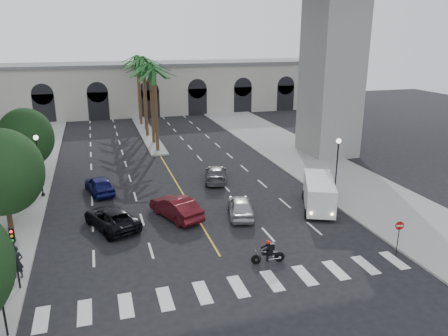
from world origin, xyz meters
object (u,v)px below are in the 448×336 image
Objects in this scene: car_b at (176,207)px; car_c at (111,218)px; lamp_post_right at (337,165)px; car_d at (216,174)px; lamp_post_left_far at (39,161)px; traffic_signal_far at (14,248)px; pedestrian_a at (17,262)px; do_not_enter_sign at (399,231)px; cargo_van at (319,193)px; car_e at (99,185)px; motorcycle_rider at (269,252)px; car_a at (241,206)px; traffic_signal_near at (0,290)px.

car_c is at bearing -17.42° from car_b.
lamp_post_right is 1.10× the size of car_d.
lamp_post_left_far is 1.47× the size of traffic_signal_far.
do_not_enter_sign is (22.00, -3.65, 0.56)m from pedestrian_a.
car_c is (-17.59, 0.26, -2.49)m from lamp_post_right.
car_e is at bearing 176.29° from cargo_van.
cargo_van is 21.45m from pedestrian_a.
car_d is (1.05, 15.56, 0.03)m from motorcycle_rider.
car_c is at bearing 9.45° from car_a.
motorcycle_rider is 0.39× the size of car_c.
car_e is 24.03m from do_not_enter_sign.
cargo_van is (10.98, -1.50, 0.52)m from car_b.
car_c is 1.08× the size of car_d.
car_c is at bearing 64.57° from traffic_signal_near.
car_d is (15.03, -0.00, -2.51)m from lamp_post_left_far.
lamp_post_left_far is 24.16m from lamp_post_right.
lamp_post_right is 1.17× the size of car_e.
lamp_post_left_far is at bearing 97.15° from pedestrian_a.
lamp_post_left_far is at bearing -16.84° from car_e.
traffic_signal_far is at bearing 60.02° from car_d.
do_not_enter_sign is at bearing 3.96° from traffic_signal_near.
car_b is at bearing 120.62° from motorcycle_rider.
do_not_enter_sign is (16.69, -9.25, 0.93)m from car_c.
lamp_post_left_far is 5.21m from car_e.
do_not_enter_sign is (7.92, -1.43, 0.98)m from motorcycle_rider.
car_b is (-4.08, 8.19, 0.15)m from motorcycle_rider.
car_d is at bearing 90.27° from motorcycle_rider.
do_not_enter_sign is at bearing 123.71° from car_e.
motorcycle_rider is 11.75m from car_c.
car_e is at bearing 77.73° from pedestrian_a.
car_c is 2.78× the size of pedestrian_a.
pedestrian_a is (-5.31, -5.60, 0.36)m from car_c.
car_e is at bearing -25.28° from car_a.
traffic_signal_near is 0.61× the size of cargo_van.
pedestrian_a reaches higher than car_d.
traffic_signal_near is 22.93m from cargo_van.
pedestrian_a is (-0.20, 1.16, -1.41)m from traffic_signal_far.
lamp_post_left_far is 22.77m from cargo_van.
car_a is at bearing 128.88° from car_e.
traffic_signal_far is 14.04m from motorcycle_rider.
cargo_van is at bearing 150.38° from car_b.
car_b is at bearing 71.04° from car_d.
car_e is 18.39m from cargo_van.
lamp_post_right is at bearing 98.85° from do_not_enter_sign.
lamp_post_right reaches higher than pedestrian_a.
car_b is at bearing 155.86° from do_not_enter_sign.
car_e is (4.49, 18.15, -1.73)m from traffic_signal_near.
lamp_post_right is 1.47× the size of traffic_signal_near.
traffic_signal_far reaches higher than car_b.
car_a is at bearing 88.96° from motorcycle_rider.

